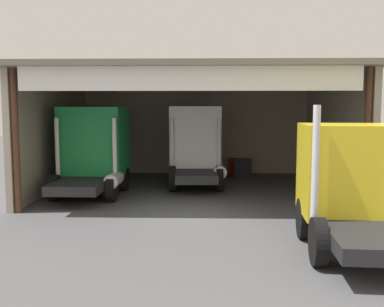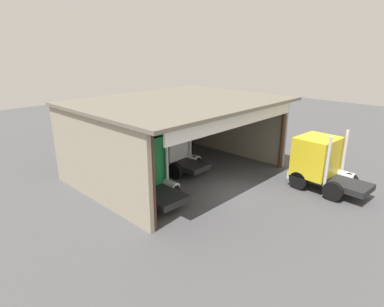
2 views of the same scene
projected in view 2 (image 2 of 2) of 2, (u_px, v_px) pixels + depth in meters
ground_plane at (232, 193)px, 19.74m from camera, size 80.00×80.00×0.00m
workshop_shed at (169, 121)px, 22.32m from camera, size 13.14×10.58×5.23m
truck_green_yard_outside at (140, 166)px, 18.64m from camera, size 2.77×4.95×3.70m
truck_white_left_bay at (170, 144)px, 22.89m from camera, size 2.66×4.59×3.72m
truck_yellow_center_bay at (320, 162)px, 19.95m from camera, size 2.72×4.70×3.76m
oil_drum at (162, 148)px, 26.97m from camera, size 0.58×0.58×0.92m
tool_cart at (172, 148)px, 26.67m from camera, size 0.90×0.60×1.00m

